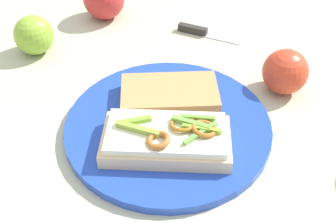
{
  "coord_description": "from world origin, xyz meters",
  "views": [
    {
      "loc": [
        0.08,
        -0.43,
        0.42
      ],
      "look_at": [
        0.0,
        0.0,
        0.03
      ],
      "focal_mm": 45.22,
      "sensor_mm": 36.0,
      "label": 1
    }
  ],
  "objects_px": {
    "sandwich": "(167,138)",
    "bread_slice_side": "(170,95)",
    "knife": "(198,32)",
    "apple_3": "(34,35)",
    "plate": "(168,126)",
    "apple_0": "(285,72)"
  },
  "relations": [
    {
      "from": "sandwich",
      "to": "bread_slice_side",
      "type": "distance_m",
      "value": 0.09
    },
    {
      "from": "sandwich",
      "to": "knife",
      "type": "xyz_separation_m",
      "value": [
        0.0,
        0.31,
        -0.02
      ]
    },
    {
      "from": "sandwich",
      "to": "apple_3",
      "type": "relative_size",
      "value": 2.58
    },
    {
      "from": "plate",
      "to": "apple_3",
      "type": "xyz_separation_m",
      "value": [
        -0.26,
        0.16,
        0.03
      ]
    },
    {
      "from": "plate",
      "to": "sandwich",
      "type": "xyz_separation_m",
      "value": [
        0.01,
        -0.05,
        0.02
      ]
    },
    {
      "from": "knife",
      "to": "plate",
      "type": "bearing_deg",
      "value": -78.68
    },
    {
      "from": "apple_0",
      "to": "bread_slice_side",
      "type": "bearing_deg",
      "value": -155.92
    },
    {
      "from": "sandwich",
      "to": "apple_3",
      "type": "bearing_deg",
      "value": -43.8
    },
    {
      "from": "apple_0",
      "to": "apple_3",
      "type": "xyz_separation_m",
      "value": [
        -0.43,
        0.03,
        -0.0
      ]
    },
    {
      "from": "sandwich",
      "to": "bread_slice_side",
      "type": "height_order",
      "value": "sandwich"
    },
    {
      "from": "apple_0",
      "to": "apple_3",
      "type": "relative_size",
      "value": 1.03
    },
    {
      "from": "bread_slice_side",
      "to": "apple_3",
      "type": "height_order",
      "value": "apple_3"
    },
    {
      "from": "knife",
      "to": "bread_slice_side",
      "type": "bearing_deg",
      "value": -80.66
    },
    {
      "from": "apple_3",
      "to": "knife",
      "type": "relative_size",
      "value": 0.55
    },
    {
      "from": "bread_slice_side",
      "to": "apple_0",
      "type": "bearing_deg",
      "value": -168.88
    },
    {
      "from": "apple_3",
      "to": "knife",
      "type": "distance_m",
      "value": 0.3
    },
    {
      "from": "plate",
      "to": "apple_3",
      "type": "bearing_deg",
      "value": 149.46
    },
    {
      "from": "plate",
      "to": "apple_0",
      "type": "height_order",
      "value": "apple_0"
    },
    {
      "from": "apple_3",
      "to": "knife",
      "type": "xyz_separation_m",
      "value": [
        0.27,
        0.11,
        -0.03
      ]
    },
    {
      "from": "sandwich",
      "to": "apple_0",
      "type": "relative_size",
      "value": 2.51
    },
    {
      "from": "sandwich",
      "to": "bread_slice_side",
      "type": "xyz_separation_m",
      "value": [
        -0.01,
        0.09,
        -0.0
      ]
    },
    {
      "from": "plate",
      "to": "knife",
      "type": "distance_m",
      "value": 0.26
    }
  ]
}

